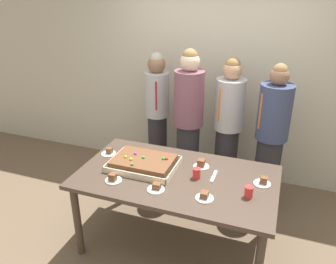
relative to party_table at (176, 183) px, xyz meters
The scene contains 17 objects.
ground_plane 0.71m from the party_table, ahead, with size 12.00×12.00×0.00m, color brown.
interior_back_panel 1.78m from the party_table, 90.00° to the left, with size 8.00×0.12×3.00m, color beige.
party_table is the anchor object (origin of this frame).
sheet_cake 0.37m from the party_table, behind, with size 0.63×0.46×0.12m.
plated_slice_near_left 0.80m from the party_table, 168.96° to the left, with size 0.15×0.15×0.07m.
plated_slice_near_right 0.31m from the party_table, 52.37° to the left, with size 0.15×0.15×0.08m.
plated_slice_far_left 0.43m from the party_table, 38.44° to the right, with size 0.15×0.15×0.06m.
plated_slice_far_right 0.77m from the party_table, ahead, with size 0.15×0.15×0.07m.
plated_slice_center_front 0.58m from the party_table, 150.14° to the right, with size 0.15×0.15×0.08m.
plated_slice_center_back 0.31m from the party_table, 106.91° to the right, with size 0.15×0.15×0.06m.
drink_cup_nearest 0.23m from the party_table, ahead, with size 0.07×0.07×0.10m, color red.
drink_cup_middle 0.69m from the party_table, 10.21° to the right, with size 0.07×0.07×0.10m, color red.
cake_server_utensil 0.35m from the party_table, 16.53° to the left, with size 0.03×0.20×0.01m, color silver.
person_serving_front 1.00m from the party_table, 100.61° to the left, with size 0.34×0.34×1.77m.
person_green_shirt_behind 1.37m from the party_table, 119.13° to the left, with size 0.30×0.30×1.66m.
person_striped_tie_right 1.15m from the party_table, 76.86° to the left, with size 0.34×0.34×1.68m.
person_far_right_suit 1.22m from the party_table, 51.60° to the left, with size 0.34×0.34×1.69m.
Camera 1 is at (0.82, -2.48, 2.41)m, focal length 35.60 mm.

